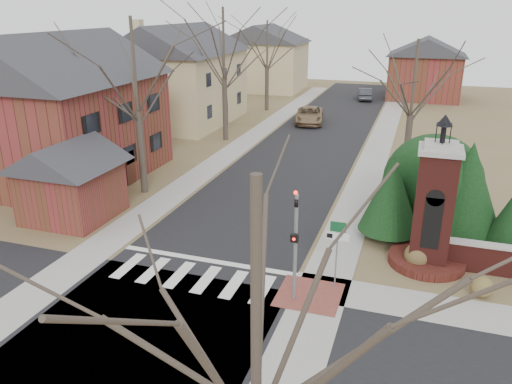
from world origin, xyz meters
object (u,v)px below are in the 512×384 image
at_px(sign_post, 337,241).
at_px(brick_gate_monument, 432,218).
at_px(pickup_truck, 310,115).
at_px(distant_car, 365,94).
at_px(traffic_signal_pole, 296,237).

relative_size(sign_post, brick_gate_monument, 0.42).
distance_m(brick_gate_monument, pickup_truck, 27.47).
bearing_deg(distant_car, sign_post, 86.31).
distance_m(traffic_signal_pole, distant_car, 44.04).
relative_size(sign_post, distant_car, 0.66).
bearing_deg(traffic_signal_pole, brick_gate_monument, 43.24).
distance_m(traffic_signal_pole, brick_gate_monument, 6.47).
height_order(sign_post, brick_gate_monument, brick_gate_monument).
distance_m(sign_post, brick_gate_monument, 4.55).
height_order(sign_post, pickup_truck, sign_post).
relative_size(sign_post, pickup_truck, 0.51).
bearing_deg(traffic_signal_pole, distant_car, 93.52).
xyz_separation_m(sign_post, distant_car, (-3.99, 42.50, -1.26)).
bearing_deg(sign_post, pickup_truck, 104.68).
bearing_deg(distant_car, traffic_signal_pole, 84.46).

